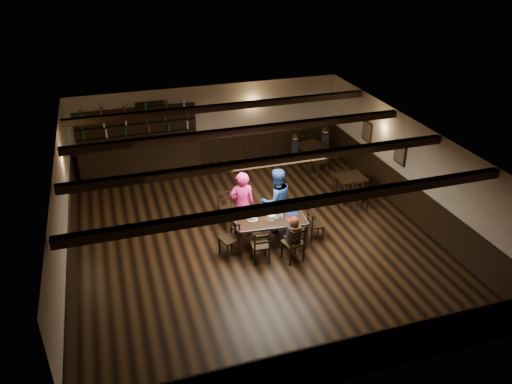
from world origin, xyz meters
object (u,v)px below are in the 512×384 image
object	(u,v)px
cake	(252,218)
chair_near_right	(295,241)
chair_near_left	(261,244)
dining_table	(270,221)
woman_pink	(242,205)
man_blue	(276,201)
bar_counter	(140,154)

from	to	relation	value
cake	chair_near_right	bearing A→B (deg)	-52.40
chair_near_left	cake	xyz separation A→B (m)	(0.03, 0.79, 0.27)
dining_table	chair_near_right	size ratio (longest dim) A/B	1.89
dining_table	chair_near_left	size ratio (longest dim) A/B	2.07
woman_pink	man_blue	xyz separation A→B (m)	(0.92, -0.03, -0.02)
chair_near_right	man_blue	distance (m)	1.52
dining_table	chair_near_left	distance (m)	0.84
woman_pink	man_blue	size ratio (longest dim) A/B	1.02
dining_table	bar_counter	world-z (taller)	bar_counter
chair_near_right	cake	bearing A→B (deg)	127.60
chair_near_right	cake	xyz separation A→B (m)	(-0.76, 0.99, 0.22)
chair_near_right	woman_pink	bearing A→B (deg)	120.17
chair_near_right	woman_pink	world-z (taller)	woman_pink
chair_near_left	chair_near_right	size ratio (longest dim) A/B	0.91
chair_near_right	cake	world-z (taller)	chair_near_right
chair_near_left	bar_counter	distance (m)	6.26
cake	man_blue	bearing A→B (deg)	31.59
chair_near_left	chair_near_right	bearing A→B (deg)	-14.21
dining_table	bar_counter	bearing A→B (deg)	117.26
chair_near_right	woman_pink	size ratio (longest dim) A/B	0.54
chair_near_left	dining_table	bearing A→B (deg)	55.95
woman_pink	man_blue	world-z (taller)	woman_pink
woman_pink	dining_table	bearing A→B (deg)	135.17
dining_table	cake	size ratio (longest dim) A/B	7.03
chair_near_left	cake	bearing A→B (deg)	88.18
dining_table	cake	world-z (taller)	cake
man_blue	cake	distance (m)	0.95
man_blue	bar_counter	world-z (taller)	bar_counter
chair_near_right	bar_counter	xyz separation A→B (m)	(-3.00, 6.06, 0.15)
dining_table	man_blue	world-z (taller)	man_blue
bar_counter	chair_near_right	bearing A→B (deg)	-63.67
cake	woman_pink	bearing A→B (deg)	102.55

